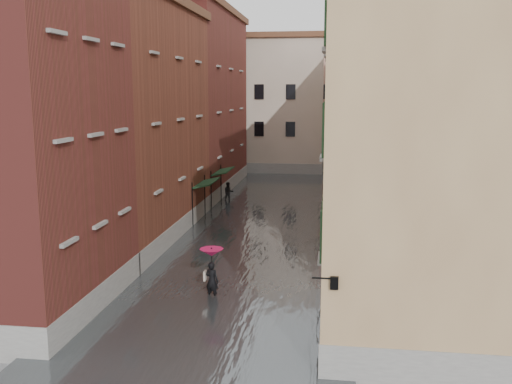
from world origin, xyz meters
The scene contains 16 objects.
ground centered at (0.00, 0.00, 0.00)m, with size 120.00×120.00×0.00m, color #5B5B5D.
floodwater centered at (0.00, 13.00, 0.10)m, with size 10.00×60.00×0.20m, color #4D5255.
building_left_near centered at (-7.00, -2.00, 6.50)m, with size 6.00×8.00×13.00m, color maroon.
building_left_mid centered at (-7.00, 9.00, 6.25)m, with size 6.00×14.00×12.50m, color brown.
building_left_far centered at (-7.00, 24.00, 7.00)m, with size 6.00×16.00×14.00m, color maroon.
building_right_near centered at (7.00, -2.00, 5.75)m, with size 6.00×8.00×11.50m, color #97754E.
building_right_mid centered at (7.00, 9.00, 6.50)m, with size 6.00×14.00×13.00m, color tan.
building_right_far centered at (7.00, 24.00, 5.75)m, with size 6.00×16.00×11.50m, color #97754E.
building_end_cream centered at (-3.00, 38.00, 6.50)m, with size 12.00×9.00×13.00m, color beige.
building_end_pink centered at (6.00, 40.00, 6.00)m, with size 10.00×9.00×12.00m, color tan.
awning_near centered at (-3.48, 12.78, 2.47)m, with size 1.09×3.25×2.80m.
awning_far centered at (-3.48, 17.94, 2.48)m, with size 1.09×3.40×2.80m.
wall_lantern centered at (4.33, -6.00, 3.01)m, with size 0.71×0.22×0.35m.
window_planters centered at (4.12, 0.37, 3.51)m, with size 0.59×6.20×0.84m.
pedestrian_main centered at (-0.36, 0.04, 1.27)m, with size 0.94×0.94×2.06m.
pedestrian_far centered at (-3.40, 19.66, 0.75)m, with size 0.73×0.57×1.50m, color black.
Camera 1 is at (4.29, -20.78, 8.06)m, focal length 40.00 mm.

